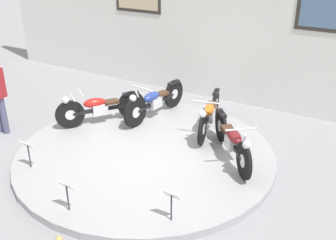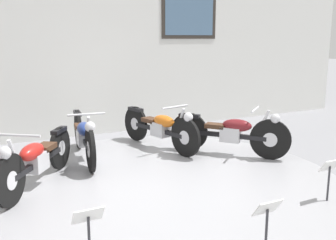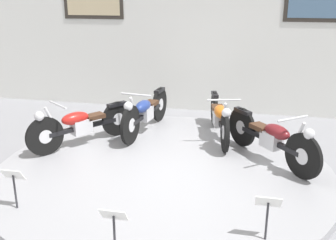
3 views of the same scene
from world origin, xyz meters
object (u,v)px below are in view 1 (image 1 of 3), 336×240
Objects in this scene: motorcycle_red at (99,107)px; info_placard_front_centre at (67,189)px; motorcycle_maroon at (232,140)px; info_placard_front_right at (171,199)px; motorcycle_blue at (154,100)px; info_placard_front_left at (28,149)px; motorcycle_orange at (209,113)px.

motorcycle_red is 3.02m from info_placard_front_centre.
motorcycle_maroon reaches higher than motorcycle_red.
motorcycle_maroon is 3.07× the size of info_placard_front_centre.
motorcycle_maroon is 2.05m from info_placard_front_right.
motorcycle_blue reaches higher than info_placard_front_left.
motorcycle_orange is 3.58m from info_placard_front_left.
motorcycle_red is at bearing 120.22° from info_placard_front_centre.
motorcycle_red is at bearing 92.58° from info_placard_front_left.
info_placard_front_right is at bearing -54.25° from motorcycle_blue.
motorcycle_maroon reaches higher than motorcycle_orange.
info_placard_front_left is (-2.95, -2.05, -0.02)m from motorcycle_maroon.
motorcycle_blue reaches higher than motorcycle_red.
motorcycle_red is 2.35m from motorcycle_orange.
motorcycle_blue is 2.35m from motorcycle_maroon.
info_placard_front_centre and info_placard_front_right have the same top height.
motorcycle_blue is (0.86, 0.86, 0.02)m from motorcycle_red.
motorcycle_maroon is 3.07× the size of info_placard_front_right.
info_placard_front_right is (1.43, 0.57, 0.00)m from info_placard_front_centre.
info_placard_front_centre is at bearing -21.61° from info_placard_front_left.
motorcycle_orange is at bearing 134.80° from motorcycle_maroon.
motorcycle_orange reaches higher than motorcycle_red.
motorcycle_red is at bearing -134.80° from motorcycle_blue.
motorcycle_orange is at bearing 104.64° from info_placard_front_right.
motorcycle_orange reaches higher than info_placard_front_centre.
info_placard_front_centre is at bearing -79.17° from motorcycle_blue.
info_placard_front_left is 1.00× the size of info_placard_front_centre.
motorcycle_blue reaches higher than motorcycle_orange.
motorcycle_maroon is (0.85, -0.86, 0.00)m from motorcycle_orange.
motorcycle_blue reaches higher than info_placard_front_right.
motorcycle_red reaches higher than info_placard_front_left.
motorcycle_red is at bearing 145.26° from info_placard_front_right.
info_placard_front_left is at bearing 158.39° from info_placard_front_centre.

